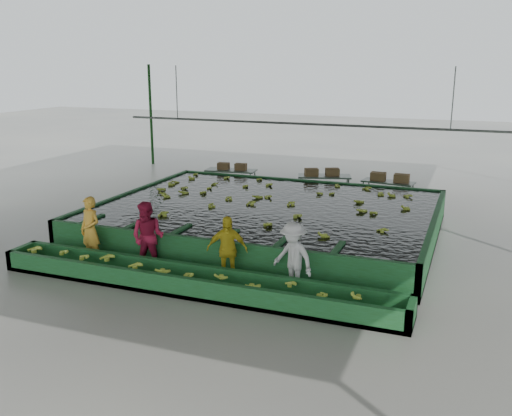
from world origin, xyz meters
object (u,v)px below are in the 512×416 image
at_px(worker_a, 90,230).
at_px(box_stack_left, 232,169).
at_px(sorting_trough, 191,281).
at_px(box_stack_mid, 322,176).
at_px(packing_table_right, 388,192).
at_px(packing_table_left, 231,181).
at_px(worker_b, 148,237).
at_px(box_stack_right, 390,181).
at_px(flotation_tank, 268,218).
at_px(worker_d, 293,258).
at_px(packing_table_mid, 324,187).
at_px(worker_c, 227,250).

height_order(worker_a, box_stack_left, worker_a).
relative_size(sorting_trough, box_stack_mid, 7.63).
xyz_separation_m(worker_a, packing_table_right, (6.26, 9.31, -0.46)).
height_order(packing_table_left, box_stack_mid, box_stack_mid).
bearing_deg(box_stack_left, packing_table_left, -121.92).
distance_m(worker_b, box_stack_right, 10.36).
xyz_separation_m(worker_b, packing_table_right, (4.52, 9.31, -0.47)).
xyz_separation_m(flotation_tank, packing_table_left, (-3.31, 4.71, 0.01)).
xyz_separation_m(sorting_trough, worker_b, (-1.61, 0.80, 0.65)).
xyz_separation_m(flotation_tank, sorting_trough, (0.00, -5.10, -0.20)).
relative_size(flotation_tank, worker_d, 6.00).
xyz_separation_m(box_stack_left, box_stack_mid, (3.71, 0.07, -0.01)).
relative_size(worker_d, packing_table_left, 0.83).
xyz_separation_m(sorting_trough, worker_a, (-3.35, 0.80, 0.64)).
distance_m(worker_b, worker_d, 3.80).
bearing_deg(flotation_tank, sorting_trough, -90.00).
distance_m(worker_b, packing_table_mid, 9.48).
bearing_deg(box_stack_left, worker_b, -79.56).
distance_m(worker_d, packing_table_left, 10.57).
height_order(flotation_tank, worker_c, worker_c).
bearing_deg(worker_b, box_stack_left, 92.98).
distance_m(worker_a, worker_c, 3.90).
height_order(sorting_trough, box_stack_mid, box_stack_mid).
bearing_deg(box_stack_right, worker_d, -94.73).
bearing_deg(sorting_trough, packing_table_left, 108.66).
height_order(worker_d, packing_table_right, worker_d).
bearing_deg(worker_a, packing_table_right, 69.83).
bearing_deg(worker_d, sorting_trough, -137.25).
xyz_separation_m(flotation_tank, worker_c, (0.55, -4.30, 0.38)).
distance_m(worker_a, packing_table_left, 9.03).
bearing_deg(worker_a, flotation_tank, 65.83).
bearing_deg(packing_table_left, sorting_trough, -71.34).
relative_size(worker_c, packing_table_right, 0.88).
xyz_separation_m(worker_b, packing_table_left, (-1.70, 9.01, -0.44)).
bearing_deg(worker_d, flotation_tank, 139.62).
bearing_deg(worker_a, worker_d, 13.75).
bearing_deg(box_stack_mid, packing_table_right, 4.02).
bearing_deg(packing_table_left, box_stack_mid, 1.81).
bearing_deg(packing_table_right, box_stack_mid, -175.98).
relative_size(packing_table_left, box_stack_left, 1.70).
bearing_deg(worker_a, box_stack_left, 103.33).
relative_size(packing_table_right, box_stack_right, 1.34).
distance_m(worker_c, packing_table_left, 9.82).
distance_m(sorting_trough, worker_b, 1.91).
bearing_deg(flotation_tank, packing_table_left, 125.11).
distance_m(worker_a, worker_d, 5.54).
bearing_deg(box_stack_left, packing_table_right, 2.24).
height_order(worker_c, packing_table_right, worker_c).
distance_m(packing_table_mid, box_stack_left, 3.82).
relative_size(worker_c, worker_d, 0.99).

